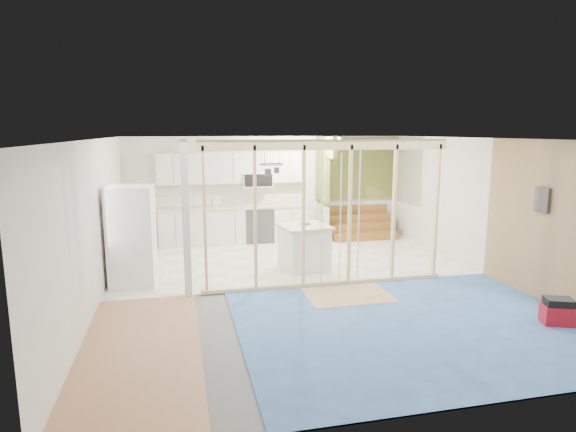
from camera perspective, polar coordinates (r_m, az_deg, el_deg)
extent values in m
cube|color=slate|center=(8.62, 2.58, -8.43)|extent=(7.00, 8.00, 0.01)
cube|color=white|center=(8.17, 2.72, 9.13)|extent=(7.00, 8.00, 0.01)
cube|color=silver|center=(12.16, -2.42, 3.29)|extent=(7.00, 0.01, 2.60)
cube|color=silver|center=(4.68, 16.04, -8.16)|extent=(7.00, 0.01, 2.60)
cube|color=silver|center=(8.10, -21.95, -0.84)|extent=(0.01, 8.00, 2.60)
cube|color=silver|center=(9.82, 22.73, 0.90)|extent=(0.01, 8.00, 2.60)
cube|color=white|center=(10.47, -0.36, -5.00)|extent=(7.00, 4.00, 0.02)
cube|color=#4D84BC|center=(7.22, 14.84, -12.43)|extent=(5.00, 4.00, 0.02)
cube|color=tan|center=(6.49, -17.17, -15.19)|extent=(1.50, 4.00, 0.02)
cube|color=tan|center=(8.22, 7.12, -9.30)|extent=(1.40, 1.00, 0.01)
cube|color=beige|center=(8.26, 4.74, 8.43)|extent=(4.40, 0.09, 0.18)
cube|color=beige|center=(8.68, 4.50, -7.96)|extent=(4.40, 0.09, 0.06)
cube|color=silver|center=(8.00, -12.00, -0.46)|extent=(0.12, 0.14, 2.60)
cube|color=beige|center=(8.01, -9.86, -0.38)|extent=(0.04, 0.09, 2.40)
cube|color=beige|center=(8.09, -3.91, -0.14)|extent=(0.04, 0.09, 2.40)
cube|color=beige|center=(8.26, 1.84, 0.09)|extent=(0.04, 0.09, 2.40)
cube|color=beige|center=(8.52, 7.32, 0.31)|extent=(0.04, 0.09, 2.40)
cube|color=beige|center=(8.84, 12.44, 0.51)|extent=(0.04, 0.09, 2.40)
cube|color=beige|center=(9.23, 17.16, 0.69)|extent=(0.04, 0.09, 2.40)
cylinder|color=silver|center=(8.34, 4.02, -0.40)|extent=(0.02, 0.02, 2.35)
cylinder|color=silver|center=(8.61, 8.38, -0.15)|extent=(0.02, 0.02, 2.35)
cylinder|color=silver|center=(8.47, 6.23, -0.27)|extent=(0.02, 0.02, 2.35)
cube|color=silver|center=(11.87, -6.40, -1.13)|extent=(3.60, 0.60, 0.88)
cube|color=beige|center=(11.78, -6.45, 1.08)|extent=(3.66, 0.64, 0.05)
cube|color=silver|center=(10.76, -17.98, -2.73)|extent=(0.60, 1.60, 0.88)
cube|color=beige|center=(10.67, -18.11, -0.29)|extent=(0.64, 1.64, 0.05)
cube|color=silver|center=(11.79, -6.60, 5.71)|extent=(3.60, 0.34, 0.75)
cube|color=white|center=(11.86, -3.66, 4.33)|extent=(0.72, 0.38, 0.36)
cube|color=black|center=(11.68, -3.51, 4.24)|extent=(0.68, 0.02, 0.30)
cube|color=olive|center=(11.98, 4.11, 5.58)|extent=(0.10, 0.90, 1.60)
cube|color=silver|center=(12.16, 4.03, -0.77)|extent=(0.10, 0.90, 0.90)
cube|color=olive|center=(11.28, 5.20, 8.09)|extent=(0.10, 0.50, 0.50)
cube|color=olive|center=(12.74, 8.31, 5.54)|extent=(2.20, 0.04, 1.60)
cube|color=silver|center=(12.91, 8.17, -0.22)|extent=(2.20, 0.04, 0.90)
cube|color=brown|center=(12.25, 9.20, -2.47)|extent=(1.70, 0.26, 0.20)
cube|color=brown|center=(12.45, 8.77, -1.32)|extent=(1.70, 0.26, 0.20)
cube|color=brown|center=(12.65, 8.36, -0.20)|extent=(1.70, 0.26, 0.20)
cube|color=brown|center=(12.86, 7.97, 0.87)|extent=(1.70, 0.26, 0.20)
torus|color=black|center=(9.98, -1.93, 6.14)|extent=(0.52, 0.52, 0.02)
cylinder|color=black|center=(9.93, -2.80, 7.56)|extent=(0.01, 0.01, 0.50)
cylinder|color=black|center=(9.99, -1.09, 7.59)|extent=(0.01, 0.01, 0.50)
cylinder|color=#3D3D42|center=(9.87, -2.39, 5.23)|extent=(0.14, 0.14, 0.14)
cylinder|color=#3D3D42|center=(10.11, -1.37, 5.46)|extent=(0.12, 0.12, 0.12)
cube|color=#A87B5B|center=(8.29, 30.62, -1.29)|extent=(0.02, 4.00, 2.60)
cube|color=#3D3D42|center=(8.64, 27.87, 1.71)|extent=(0.04, 0.30, 0.40)
cylinder|color=#FFEABF|center=(11.45, 5.46, 9.06)|extent=(0.32, 0.32, 0.08)
cube|color=white|center=(8.94, -18.00, -2.31)|extent=(0.82, 0.79, 1.78)
cube|color=#3D3D42|center=(8.92, -15.60, -2.22)|extent=(0.07, 0.71, 1.75)
cube|color=white|center=(9.57, 1.91, -3.94)|extent=(0.94, 0.94, 0.83)
cube|color=beige|center=(9.47, 1.92, -1.24)|extent=(1.05, 1.05, 0.05)
imported|color=silver|center=(9.56, 2.00, -0.80)|extent=(0.31, 0.31, 0.06)
imported|color=#B0B3C4|center=(11.63, -8.84, 1.70)|extent=(0.11, 0.11, 0.27)
imported|color=silver|center=(12.09, 1.08, 1.91)|extent=(0.09, 0.09, 0.17)
cube|color=maroon|center=(7.97, 29.34, -10.20)|extent=(0.50, 0.44, 0.29)
cube|color=black|center=(7.91, 29.46, -8.86)|extent=(0.45, 0.39, 0.10)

